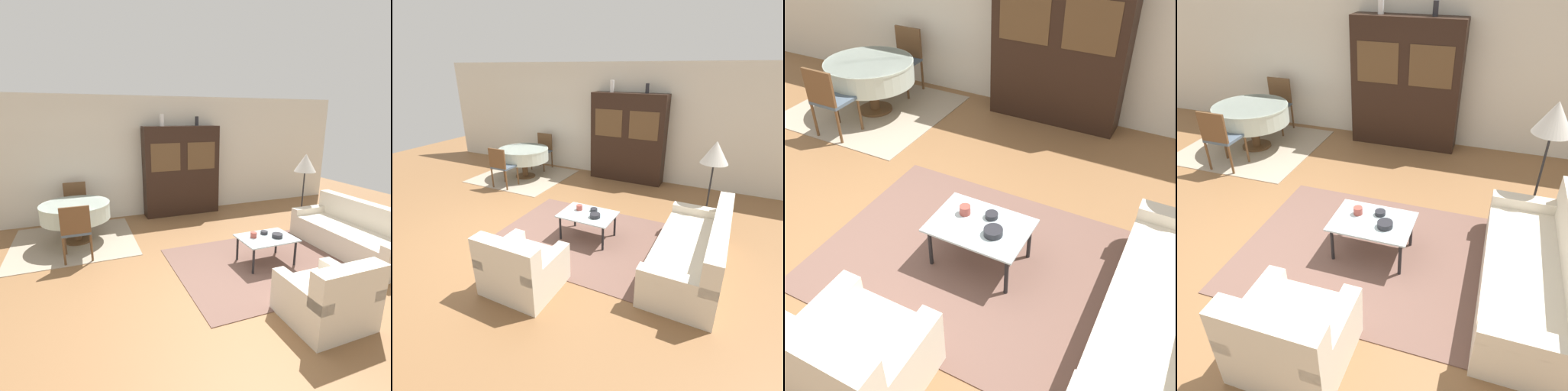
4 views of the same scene
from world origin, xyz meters
The scene contains 17 objects.
ground_plane centered at (0.00, 0.00, 0.00)m, with size 14.00×14.00×0.00m, color brown.
wall_back centered at (0.00, 3.63, 1.35)m, with size 10.00×0.06×2.70m.
area_rug centered at (0.96, 0.40, 0.01)m, with size 2.75×2.16×0.01m.
dining_rug centered at (-1.82, 2.43, 0.01)m, with size 2.14×2.03×0.01m.
couch centered at (2.68, 0.30, 0.29)m, with size 0.87×2.06×0.83m.
armchair centered at (0.84, -1.04, 0.29)m, with size 0.86×0.80×0.80m.
coffee_table centered at (1.02, 0.44, 0.39)m, with size 0.86×0.60×0.42m.
display_cabinet centered at (0.61, 3.38, 1.03)m, with size 1.76×0.41×2.05m.
dining_table centered at (-1.74, 2.42, 0.58)m, with size 1.21×1.21×0.73m.
dining_chair_near centered at (-1.74, 1.60, 0.54)m, with size 0.44×0.44×0.93m.
dining_chair_far centered at (-1.74, 3.24, 0.54)m, with size 0.44×0.44×0.93m.
floor_lamp centered at (2.67, 1.61, 1.30)m, with size 0.43×0.43×1.53m.
cup centered at (0.83, 0.51, 0.48)m, with size 0.10×0.10×0.08m.
bowl centered at (1.17, 0.38, 0.46)m, with size 0.16×0.16×0.06m.
bowl_small centered at (1.06, 0.57, 0.46)m, with size 0.12×0.12×0.05m.
vase_tall centered at (0.17, 3.38, 2.18)m, with size 0.09×0.09×0.26m.
vase_short centered at (1.00, 3.38, 2.15)m, with size 0.08×0.08×0.21m.
Camera 2 is at (2.95, -3.45, 2.58)m, focal length 28.00 mm.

